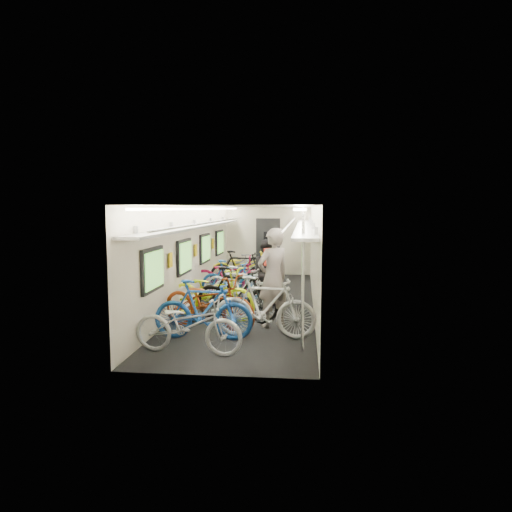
% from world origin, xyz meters
% --- Properties ---
extents(train_car_shell, '(10.00, 10.00, 10.00)m').
position_xyz_m(train_car_shell, '(-0.36, 0.71, 1.66)').
color(train_car_shell, black).
rests_on(train_car_shell, ground).
extents(bicycle_0, '(1.90, 0.87, 0.96)m').
position_xyz_m(bicycle_0, '(-0.59, -4.07, 0.48)').
color(bicycle_0, silver).
rests_on(bicycle_0, ground).
extents(bicycle_1, '(1.82, 0.55, 1.09)m').
position_xyz_m(bicycle_1, '(-0.52, -3.26, 0.54)').
color(bicycle_1, '#1A4C9F').
rests_on(bicycle_1, ground).
extents(bicycle_2, '(2.20, 1.46, 1.09)m').
position_xyz_m(bicycle_2, '(-0.58, -2.57, 0.55)').
color(bicycle_2, maroon).
rests_on(bicycle_2, ground).
extents(bicycle_3, '(1.97, 1.09, 1.14)m').
position_xyz_m(bicycle_3, '(-0.12, -1.88, 0.57)').
color(bicycle_3, black).
rests_on(bicycle_3, ground).
extents(bicycle_4, '(2.23, 1.46, 1.11)m').
position_xyz_m(bicycle_4, '(-0.70, -1.63, 0.55)').
color(bicycle_4, '#D6EC16').
rests_on(bicycle_4, ground).
extents(bicycle_5, '(1.68, 0.89, 0.97)m').
position_xyz_m(bicycle_5, '(-0.19, -0.43, 0.48)').
color(bicycle_5, silver).
rests_on(bicycle_5, ground).
extents(bicycle_6, '(1.82, 0.81, 0.93)m').
position_xyz_m(bicycle_6, '(-0.42, 0.57, 0.46)').
color(bicycle_6, '#BBBCC0').
rests_on(bicycle_6, ground).
extents(bicycle_7, '(1.75, 0.82, 1.01)m').
position_xyz_m(bicycle_7, '(-0.61, 0.45, 0.51)').
color(bicycle_7, '#1B54A3').
rests_on(bicycle_7, ground).
extents(bicycle_8, '(2.12, 0.89, 1.08)m').
position_xyz_m(bicycle_8, '(-0.74, 0.99, 0.54)').
color(bicycle_8, maroon).
rests_on(bicycle_8, ground).
extents(bicycle_9, '(1.91, 0.66, 1.13)m').
position_xyz_m(bicycle_9, '(-0.56, 1.92, 0.56)').
color(bicycle_9, black).
rests_on(bicycle_9, ground).
extents(bicycle_10, '(2.08, 0.75, 1.08)m').
position_xyz_m(bicycle_10, '(-0.56, 2.56, 0.54)').
color(bicycle_10, yellow).
rests_on(bicycle_10, ground).
extents(bicycle_11, '(1.92, 0.71, 1.13)m').
position_xyz_m(bicycle_11, '(0.57, -3.04, 0.57)').
color(bicycle_11, '#BDBDC0').
rests_on(bicycle_11, ground).
extents(bicycle_12, '(1.74, 0.91, 0.87)m').
position_xyz_m(bicycle_12, '(-0.31, 3.84, 0.44)').
color(bicycle_12, slate).
rests_on(bicycle_12, ground).
extents(bicycle_14, '(2.15, 1.19, 1.07)m').
position_xyz_m(bicycle_14, '(-0.46, 4.26, 0.53)').
color(bicycle_14, slate).
rests_on(bicycle_14, ground).
extents(passenger_near, '(0.85, 0.83, 1.97)m').
position_xyz_m(passenger_near, '(0.66, -2.24, 0.99)').
color(passenger_near, gray).
rests_on(passenger_near, ground).
extents(passenger_mid, '(0.99, 0.96, 1.61)m').
position_xyz_m(passenger_mid, '(0.37, -0.17, 0.80)').
color(passenger_mid, black).
rests_on(passenger_mid, ground).
extents(backpack, '(0.29, 0.23, 0.38)m').
position_xyz_m(backpack, '(0.53, -1.12, 1.28)').
color(backpack, red).
rests_on(backpack, passenger_near).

